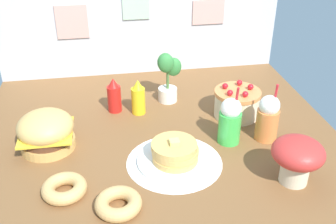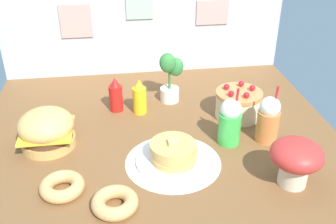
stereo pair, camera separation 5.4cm
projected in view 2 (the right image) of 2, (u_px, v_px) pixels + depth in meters
name	position (u px, v px, depth m)	size (l,w,h in m)	color
ground_plane	(163.00, 151.00, 2.19)	(2.08, 2.14, 0.02)	brown
back_wall	(144.00, 18.00, 2.89)	(2.08, 0.04, 0.85)	silver
doily_mat	(173.00, 162.00, 2.08)	(0.50, 0.50, 0.00)	white
burger	(47.00, 129.00, 2.17)	(0.30, 0.30, 0.22)	#DBA859
pancake_stack	(173.00, 154.00, 2.06)	(0.39, 0.39, 0.14)	white
layer_cake	(238.00, 104.00, 2.45)	(0.29, 0.29, 0.21)	beige
ketchup_bottle	(116.00, 95.00, 2.52)	(0.09, 0.09, 0.23)	red
mustard_bottle	(140.00, 98.00, 2.49)	(0.09, 0.09, 0.23)	yellow
cream_soda_cup	(230.00, 122.00, 2.18)	(0.13, 0.13, 0.34)	green
orange_float_cup	(268.00, 119.00, 2.20)	(0.13, 0.13, 0.34)	orange
donut_pink_glaze	(62.00, 186.00, 1.87)	(0.21, 0.21, 0.06)	tan
donut_chocolate	(115.00, 202.00, 1.77)	(0.21, 0.21, 0.06)	tan
potted_plant	(170.00, 75.00, 2.59)	(0.16, 0.14, 0.35)	white
mushroom_stool	(296.00, 158.00, 1.86)	(0.25, 0.25, 0.24)	beige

